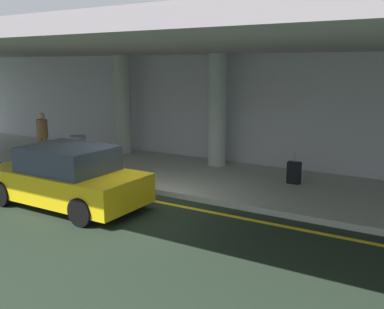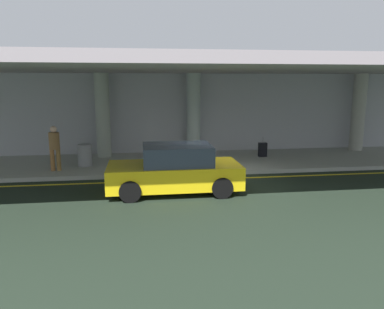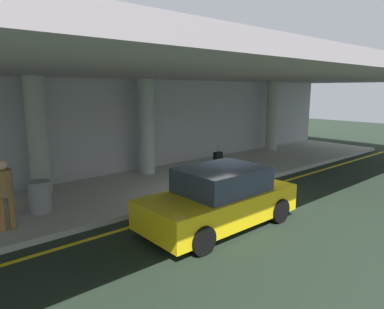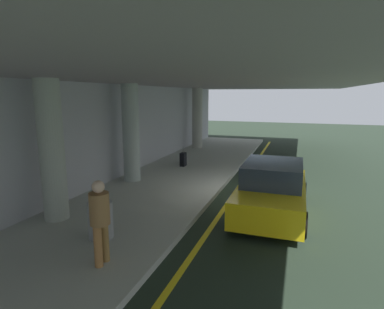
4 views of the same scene
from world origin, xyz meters
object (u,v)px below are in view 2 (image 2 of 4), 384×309
car_yellow_taxi (175,170)px  trash_bin_steel (85,155)px  support_column_far_left (103,116)px  support_column_left_mid (194,114)px  suitcase_upright_primary (263,150)px  support_column_center (358,112)px  traveler_with_luggage (54,145)px

car_yellow_taxi → trash_bin_steel: car_yellow_taxi is taller
car_yellow_taxi → trash_bin_steel: size_ratio=4.82×
support_column_far_left → support_column_left_mid: bearing=0.0°
suitcase_upright_primary → trash_bin_steel: (-7.54, -0.82, 0.11)m
suitcase_upright_primary → support_column_center: bearing=22.6°
support_column_far_left → suitcase_upright_primary: bearing=-7.9°
trash_bin_steel → support_column_center: bearing=8.1°
support_column_left_mid → support_column_center: same height
trash_bin_steel → support_column_left_mid: bearing=21.3°
traveler_with_luggage → trash_bin_steel: traveler_with_luggage is taller
support_column_left_mid → traveler_with_luggage: (-5.55, -2.50, -0.86)m
car_yellow_taxi → support_column_left_mid: bearing=-106.3°
support_column_center → traveler_with_luggage: support_column_center is taller
support_column_center → support_column_left_mid: bearing=180.0°
traveler_with_luggage → car_yellow_taxi: bearing=-43.5°
car_yellow_taxi → traveler_with_luggage: traveler_with_luggage is taller
support_column_far_left → trash_bin_steel: 2.35m
support_column_left_mid → suitcase_upright_primary: support_column_left_mid is taller
support_column_left_mid → car_yellow_taxi: 5.65m
support_column_center → car_yellow_taxi: size_ratio=0.89×
support_column_far_left → car_yellow_taxi: bearing=-63.6°
support_column_left_mid → traveler_with_luggage: 6.15m
support_column_center → traveler_with_luggage: bearing=-169.6°
support_column_far_left → traveler_with_luggage: 3.06m
car_yellow_taxi → suitcase_upright_primary: car_yellow_taxi is taller
suitcase_upright_primary → trash_bin_steel: bearing=-162.1°
car_yellow_taxi → traveler_with_luggage: size_ratio=2.44×
suitcase_upright_primary → support_column_left_mid: bearing=173.5°
support_column_center → trash_bin_steel: support_column_center is taller
support_column_far_left → traveler_with_luggage: size_ratio=2.17×
support_column_center → car_yellow_taxi: 10.84m
car_yellow_taxi → trash_bin_steel: (-3.23, 3.54, -0.14)m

